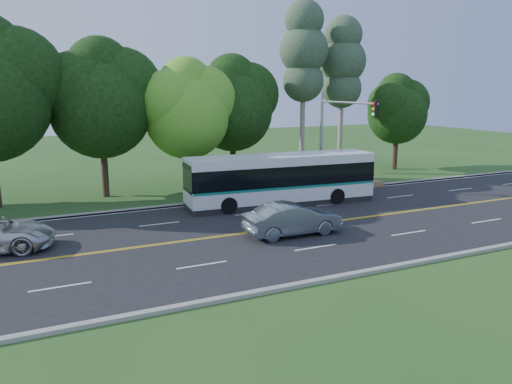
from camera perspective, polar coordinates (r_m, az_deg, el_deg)
name	(u,v)px	position (r m, az deg, el deg)	size (l,w,h in m)	color
ground	(289,228)	(26.36, 3.76, -4.08)	(120.00, 120.00, 0.00)	#25511B
road	(289,227)	(26.35, 3.76, -4.06)	(60.00, 14.00, 0.02)	black
curb_north	(236,199)	(32.59, -2.28, -0.83)	(60.00, 0.30, 0.15)	gray
curb_south	(375,270)	(20.67, 13.42, -8.71)	(60.00, 0.30, 0.15)	gray
grass_verge	(226,194)	(34.27, -3.48, -0.25)	(60.00, 4.00, 0.10)	#25511B
lane_markings	(287,227)	(26.31, 3.58, -4.05)	(57.60, 13.82, 0.00)	gold
tree_row	(136,95)	(35.06, -13.56, 10.72)	(44.70, 9.10, 13.84)	black
bougainvillea_hedge	(322,179)	(36.61, 7.52, 1.51)	(9.50, 2.25, 1.50)	maroon
traffic_signal	(337,127)	(33.46, 9.23, 7.32)	(0.42, 6.10, 7.00)	gray
transit_bus	(281,180)	(31.17, 2.85, 1.38)	(12.07, 3.45, 3.12)	silver
sedan	(293,219)	(24.84, 4.23, -3.11)	(1.70, 4.87, 1.61)	slate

